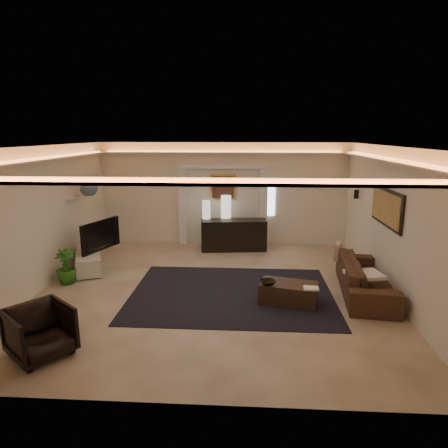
# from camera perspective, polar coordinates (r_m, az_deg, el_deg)

# --- Properties ---
(floor) EXTENTS (7.00, 7.00, 0.00)m
(floor) POSITION_cam_1_polar(r_m,az_deg,el_deg) (8.14, -1.68, -9.55)
(floor) COLOR beige
(floor) RESTS_ON ground
(ceiling) EXTENTS (7.00, 7.00, 0.00)m
(ceiling) POSITION_cam_1_polar(r_m,az_deg,el_deg) (7.51, -1.83, 11.31)
(ceiling) COLOR white
(ceiling) RESTS_ON ground
(wall_back) EXTENTS (7.00, 0.00, 7.00)m
(wall_back) POSITION_cam_1_polar(r_m,az_deg,el_deg) (11.13, -0.14, 4.41)
(wall_back) COLOR beige
(wall_back) RESTS_ON ground
(wall_front) EXTENTS (7.00, 0.00, 7.00)m
(wall_front) POSITION_cam_1_polar(r_m,az_deg,el_deg) (4.37, -5.90, -9.63)
(wall_front) COLOR beige
(wall_front) RESTS_ON ground
(wall_left) EXTENTS (0.00, 7.00, 7.00)m
(wall_left) POSITION_cam_1_polar(r_m,az_deg,el_deg) (8.73, -25.29, 0.71)
(wall_left) COLOR beige
(wall_left) RESTS_ON ground
(wall_right) EXTENTS (0.00, 7.00, 7.00)m
(wall_right) POSITION_cam_1_polar(r_m,az_deg,el_deg) (8.17, 23.51, 0.10)
(wall_right) COLOR beige
(wall_right) RESTS_ON ground
(cove_soffit) EXTENTS (7.00, 7.00, 0.04)m
(cove_soffit) POSITION_cam_1_polar(r_m,az_deg,el_deg) (7.53, -1.82, 9.18)
(cove_soffit) COLOR silver
(cove_soffit) RESTS_ON ceiling
(daylight_slit) EXTENTS (0.25, 0.03, 1.00)m
(daylight_slit) POSITION_cam_1_polar(r_m,az_deg,el_deg) (11.12, 6.83, 3.79)
(daylight_slit) COLOR white
(daylight_slit) RESTS_ON wall_back
(area_rug) EXTENTS (4.00, 3.00, 0.01)m
(area_rug) POSITION_cam_1_polar(r_m,az_deg,el_deg) (7.93, 1.12, -10.14)
(area_rug) COLOR black
(area_rug) RESTS_ON ground
(pilaster_left) EXTENTS (0.22, 0.20, 2.20)m
(pilaster_left) POSITION_cam_1_polar(r_m,az_deg,el_deg) (11.22, -6.05, 2.59)
(pilaster_left) COLOR silver
(pilaster_left) RESTS_ON ground
(pilaster_right) EXTENTS (0.22, 0.20, 2.20)m
(pilaster_right) POSITION_cam_1_polar(r_m,az_deg,el_deg) (11.08, 5.78, 2.46)
(pilaster_right) COLOR silver
(pilaster_right) RESTS_ON ground
(alcove_header) EXTENTS (2.52, 0.20, 0.12)m
(alcove_header) POSITION_cam_1_polar(r_m,az_deg,el_deg) (10.93, -0.18, 8.47)
(alcove_header) COLOR silver
(alcove_header) RESTS_ON wall_back
(painting_frame) EXTENTS (0.74, 0.04, 0.74)m
(painting_frame) POSITION_cam_1_polar(r_m,az_deg,el_deg) (11.07, -0.15, 5.41)
(painting_frame) COLOR tan
(painting_frame) RESTS_ON wall_back
(painting_canvas) EXTENTS (0.62, 0.02, 0.62)m
(painting_canvas) POSITION_cam_1_polar(r_m,az_deg,el_deg) (11.04, -0.16, 5.39)
(painting_canvas) COLOR #4C2D1E
(painting_canvas) RESTS_ON wall_back
(art_panel_frame) EXTENTS (0.04, 1.64, 0.74)m
(art_panel_frame) POSITION_cam_1_polar(r_m,az_deg,el_deg) (8.39, 22.79, 2.23)
(art_panel_frame) COLOR black
(art_panel_frame) RESTS_ON wall_right
(art_panel_gold) EXTENTS (0.02, 1.50, 0.62)m
(art_panel_gold) POSITION_cam_1_polar(r_m,az_deg,el_deg) (8.38, 22.63, 2.23)
(art_panel_gold) COLOR tan
(art_panel_gold) RESTS_ON wall_right
(wall_sconce) EXTENTS (0.12, 0.12, 0.22)m
(wall_sconce) POSITION_cam_1_polar(r_m,az_deg,el_deg) (10.15, 18.84, 4.17)
(wall_sconce) COLOR black
(wall_sconce) RESTS_ON wall_right
(wall_niche) EXTENTS (0.10, 0.55, 0.04)m
(wall_niche) POSITION_cam_1_polar(r_m,az_deg,el_deg) (9.90, -21.28, 3.59)
(wall_niche) COLOR silver
(wall_niche) RESTS_ON wall_left
(console) EXTENTS (1.82, 0.73, 0.89)m
(console) POSITION_cam_1_polar(r_m,az_deg,el_deg) (10.68, 1.43, -1.72)
(console) COLOR black
(console) RESTS_ON ground
(lamp_left) EXTENTS (0.26, 0.26, 0.50)m
(lamp_left) POSITION_cam_1_polar(r_m,az_deg,el_deg) (10.71, -2.60, 2.10)
(lamp_left) COLOR silver
(lamp_left) RESTS_ON console
(lamp_right) EXTENTS (0.29, 0.29, 0.62)m
(lamp_right) POSITION_cam_1_polar(r_m,az_deg,el_deg) (10.81, 0.30, 2.21)
(lamp_right) COLOR white
(lamp_right) RESTS_ON console
(media_ledge) EXTENTS (1.31, 2.16, 0.40)m
(media_ledge) POSITION_cam_1_polar(r_m,az_deg,el_deg) (10.03, -19.27, -4.50)
(media_ledge) COLOR beige
(media_ledge) RESTS_ON ground
(tv) EXTENTS (1.22, 0.60, 0.72)m
(tv) POSITION_cam_1_polar(r_m,az_deg,el_deg) (9.74, -18.18, -1.37)
(tv) COLOR black
(tv) RESTS_ON media_ledge
(figurine) EXTENTS (0.15, 0.15, 0.34)m
(figurine) POSITION_cam_1_polar(r_m,az_deg,el_deg) (10.78, -16.01, -0.78)
(figurine) COLOR #3F2F1E
(figurine) RESTS_ON media_ledge
(ginger_jar) EXTENTS (0.50, 0.50, 0.43)m
(ginger_jar) POSITION_cam_1_polar(r_m,az_deg,el_deg) (9.99, -19.25, 5.19)
(ginger_jar) COLOR slate
(ginger_jar) RESTS_ON wall_niche
(plant) EXTENTS (0.53, 0.53, 0.76)m
(plant) POSITION_cam_1_polar(r_m,az_deg,el_deg) (8.97, -22.18, -5.78)
(plant) COLOR #286018
(plant) RESTS_ON ground
(sofa) EXTENTS (2.43, 1.19, 0.68)m
(sofa) POSITION_cam_1_polar(r_m,az_deg,el_deg) (8.29, 20.11, -7.41)
(sofa) COLOR #563519
(sofa) RESTS_ON ground
(throw_blanket) EXTENTS (0.72, 0.63, 0.07)m
(throw_blanket) POSITION_cam_1_polar(r_m,az_deg,el_deg) (7.82, 19.87, -7.00)
(throw_blanket) COLOR silver
(throw_blanket) RESTS_ON sofa
(throw_pillow) EXTENTS (0.24, 0.39, 0.38)m
(throw_pillow) POSITION_cam_1_polar(r_m,az_deg,el_deg) (9.14, 16.32, -3.86)
(throw_pillow) COLOR tan
(throw_pillow) RESTS_ON sofa
(coffee_table) EXTENTS (1.15, 0.81, 0.39)m
(coffee_table) POSITION_cam_1_polar(r_m,az_deg,el_deg) (7.54, 9.43, -9.94)
(coffee_table) COLOR #2F251E
(coffee_table) RESTS_ON ground
(bowl) EXTENTS (0.38, 0.38, 0.07)m
(bowl) POSITION_cam_1_polar(r_m,az_deg,el_deg) (7.36, 6.44, -8.40)
(bowl) COLOR black
(bowl) RESTS_ON coffee_table
(magazine) EXTENTS (0.27, 0.20, 0.03)m
(magazine) POSITION_cam_1_polar(r_m,az_deg,el_deg) (7.27, 12.66, -9.11)
(magazine) COLOR white
(magazine) RESTS_ON coffee_table
(armchair) EXTENTS (1.13, 1.13, 0.74)m
(armchair) POSITION_cam_1_polar(r_m,az_deg,el_deg) (6.35, -25.36, -14.07)
(armchair) COLOR black
(armchair) RESTS_ON ground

